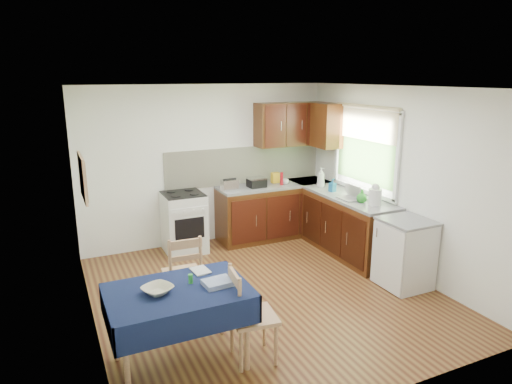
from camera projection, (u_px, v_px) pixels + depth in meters
name	position (u px, v px, depth m)	size (l,w,h in m)	color
floor	(265.00, 293.00, 5.67)	(4.20, 4.20, 0.00)	#492313
ceiling	(266.00, 87.00, 5.05)	(4.00, 4.20, 0.02)	white
wall_back	(207.00, 165.00, 7.21)	(4.00, 0.02, 2.50)	white
wall_front	(385.00, 260.00, 3.52)	(4.00, 0.02, 2.50)	white
wall_left	(86.00, 218.00, 4.55)	(0.02, 4.20, 2.50)	white
wall_right	(398.00, 180.00, 6.18)	(0.02, 4.20, 2.50)	white
base_cabinets	(307.00, 218.00, 7.22)	(1.90, 2.30, 0.86)	#331D09
worktop_back	(275.00, 185.00, 7.46)	(1.90, 0.60, 0.04)	slate
worktop_right	(350.00, 197.00, 6.72)	(0.60, 1.70, 0.04)	slate
worktop_corner	(309.00, 181.00, 7.73)	(0.60, 0.60, 0.04)	slate
splashback	(245.00, 165.00, 7.47)	(2.70, 0.02, 0.60)	#F0E9CB
upper_cabinets	(301.00, 124.00, 7.41)	(1.20, 0.85, 0.70)	#331D09
stove	(184.00, 222.00, 6.93)	(0.60, 0.61, 0.92)	silver
window	(365.00, 144.00, 6.68)	(0.04, 1.48, 1.26)	#325322
fridge	(405.00, 253.00, 5.77)	(0.58, 0.60, 0.89)	silver
corkboard	(83.00, 178.00, 4.73)	(0.04, 0.62, 0.47)	#A37C51
dining_table	(178.00, 300.00, 4.11)	(1.27, 0.86, 0.77)	#0F193C
chair_far	(183.00, 271.00, 5.11)	(0.43, 0.43, 0.94)	#A37C51
chair_near	(249.00, 312.00, 4.23)	(0.46, 0.46, 0.93)	#A37C51
toaster	(230.00, 185.00, 7.01)	(0.25, 0.15, 0.19)	silver
sandwich_press	(257.00, 182.00, 7.25)	(0.27, 0.23, 0.16)	black
sauce_bottle	(282.00, 179.00, 7.37)	(0.05, 0.05, 0.21)	#B30E19
yellow_packet	(275.00, 178.00, 7.53)	(0.13, 0.09, 0.17)	gold
dish_rack	(354.00, 197.00, 6.57)	(0.43, 0.33, 0.20)	gray
kettle	(375.00, 195.00, 6.23)	(0.18, 0.18, 0.30)	silver
cup	(285.00, 182.00, 7.44)	(0.11, 0.11, 0.09)	white
soap_bottle_a	(321.00, 177.00, 7.23)	(0.12, 0.12, 0.31)	silver
soap_bottle_b	(332.00, 185.00, 6.95)	(0.09, 0.09, 0.20)	#1C68A3
soap_bottle_c	(362.00, 196.00, 6.36)	(0.15, 0.15, 0.19)	#288D26
plate_bowl	(157.00, 290.00, 4.01)	(0.26, 0.26, 0.06)	beige
book	(193.00, 272.00, 4.43)	(0.16, 0.21, 0.02)	white
spice_jar	(191.00, 279.00, 4.20)	(0.04, 0.04, 0.09)	#258A32
tea_towel	(218.00, 283.00, 4.17)	(0.26, 0.20, 0.05)	#294899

